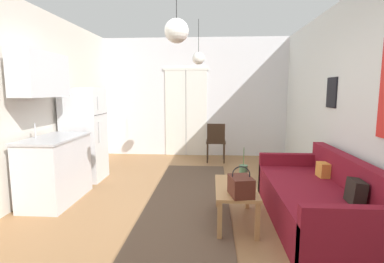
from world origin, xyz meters
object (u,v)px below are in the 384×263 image
coffee_table (236,191)px  pendant_lamp_far (199,58)px  accent_chair (216,140)px  refrigerator (84,134)px  bamboo_vase (243,173)px  couch (321,202)px  pendant_lamp_near (177,31)px  handbag (241,186)px

coffee_table → pendant_lamp_far: pendant_lamp_far is taller
accent_chair → refrigerator: bearing=32.0°
coffee_table → pendant_lamp_far: size_ratio=1.21×
coffee_table → bamboo_vase: bearing=62.8°
pendant_lamp_far → couch: bearing=-51.5°
refrigerator → pendant_lamp_far: pendant_lamp_far is taller
couch → bamboo_vase: 0.94m
bamboo_vase → pendant_lamp_far: 2.41m
refrigerator → pendant_lamp_far: bearing=10.7°
pendant_lamp_near → pendant_lamp_far: bearing=87.2°
handbag → pendant_lamp_near: 1.72m
bamboo_vase → handbag: bearing=-98.8°
bamboo_vase → coffee_table: bearing=-117.2°
bamboo_vase → accent_chair: bearing=96.3°
refrigerator → accent_chair: size_ratio=1.87×
couch → coffee_table: size_ratio=2.31×
refrigerator → pendant_lamp_near: bearing=-46.2°
bamboo_vase → handbag: bamboo_vase is taller
coffee_table → pendant_lamp_near: 1.91m
couch → refrigerator: 3.84m
couch → pendant_lamp_near: 2.51m
refrigerator → couch: bearing=-23.9°
pendant_lamp_far → refrigerator: bearing=-169.3°
handbag → pendant_lamp_far: (-0.56, 2.24, 1.57)m
handbag → pendant_lamp_near: bearing=-174.7°
handbag → refrigerator: (-2.52, 1.87, 0.25)m
couch → pendant_lamp_near: size_ratio=2.82×
coffee_table → bamboo_vase: bamboo_vase is taller
couch → pendant_lamp_near: bearing=-166.6°
couch → refrigerator: refrigerator is taller
pendant_lamp_near → refrigerator: bearing=133.8°
coffee_table → pendant_lamp_near: bearing=-149.7°
couch → pendant_lamp_far: 3.06m
couch → handbag: size_ratio=6.30×
couch → pendant_lamp_far: bearing=128.5°
couch → coffee_table: bearing=-179.2°
coffee_table → accent_chair: bearing=93.7°
couch → coffee_table: 0.99m
coffee_table → accent_chair: accent_chair is taller
pendant_lamp_near → pendant_lamp_far: same height
bamboo_vase → pendant_lamp_far: (-0.64, 1.71, 1.57)m
pendant_lamp_far → coffee_table: bearing=-74.6°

